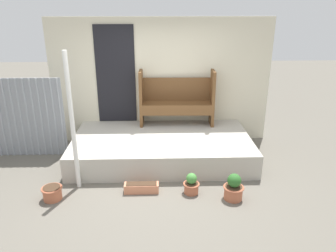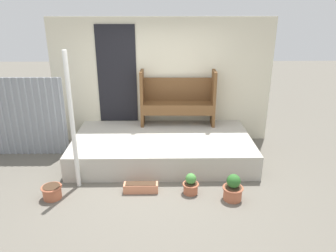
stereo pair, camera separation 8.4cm
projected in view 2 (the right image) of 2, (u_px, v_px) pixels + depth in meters
ground_plane at (155, 182)px, 5.55m from camera, size 24.00×24.00×0.00m
porch_slab at (162, 147)px, 6.34m from camera, size 3.37×1.85×0.45m
house_wall at (160, 81)px, 6.84m from camera, size 4.57×0.08×2.60m
fence_corrugated at (7, 117)px, 6.31m from camera, size 2.27×0.05×1.55m
support_post at (72, 123)px, 5.06m from camera, size 0.07×0.07×2.22m
bench at (178, 98)px, 6.72m from camera, size 1.52×0.44×1.14m
flower_pot_left at (52, 191)px, 5.06m from camera, size 0.32×0.32×0.21m
flower_pot_middle at (191, 185)px, 5.18m from camera, size 0.26×0.26×0.35m
flower_pot_right at (233, 189)px, 5.01m from camera, size 0.32×0.32×0.43m
planter_box_rect at (141, 187)px, 5.25m from camera, size 0.55×0.17×0.15m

